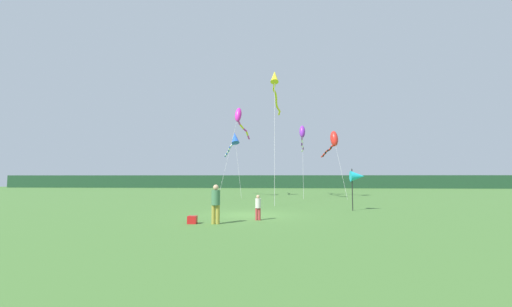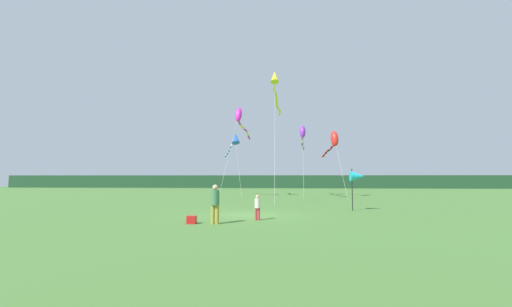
# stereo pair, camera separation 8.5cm
# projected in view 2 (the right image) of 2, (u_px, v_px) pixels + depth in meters

# --- Properties ---
(ground_plane) EXTENTS (120.00, 120.00, 0.00)m
(ground_plane) POSITION_uv_depth(u_px,v_px,m) (249.00, 215.00, 18.07)
(ground_plane) COLOR #477533
(distant_treeline) EXTENTS (108.00, 3.32, 2.50)m
(distant_treeline) POSITION_uv_depth(u_px,v_px,m) (270.00, 182.00, 62.93)
(distant_treeline) COLOR #1E4228
(distant_treeline) RESTS_ON ground
(person_adult) EXTENTS (0.40, 0.40, 1.81)m
(person_adult) POSITION_uv_depth(u_px,v_px,m) (215.00, 202.00, 14.61)
(person_adult) COLOR olive
(person_adult) RESTS_ON ground
(person_child) EXTENTS (0.28, 0.28, 1.26)m
(person_child) POSITION_uv_depth(u_px,v_px,m) (257.00, 206.00, 15.87)
(person_child) COLOR #B23338
(person_child) RESTS_ON ground
(cooler_box) EXTENTS (0.41, 0.34, 0.36)m
(cooler_box) POSITION_uv_depth(u_px,v_px,m) (192.00, 220.00, 14.64)
(cooler_box) COLOR red
(cooler_box) RESTS_ON ground
(banner_flag_pole) EXTENTS (0.90, 0.70, 2.70)m
(banner_flag_pole) POSITION_uv_depth(u_px,v_px,m) (357.00, 176.00, 20.38)
(banner_flag_pole) COLOR black
(banner_flag_pole) RESTS_ON ground
(kite_red) EXTENTS (1.46, 7.49, 7.28)m
(kite_red) POSITION_uv_depth(u_px,v_px,m) (334.00, 140.00, 34.14)
(kite_red) COLOR #B2B2B2
(kite_red) RESTS_ON ground
(kite_yellow) EXTENTS (0.99, 11.29, 11.95)m
(kite_yellow) POSITION_uv_depth(u_px,v_px,m) (275.00, 84.00, 29.53)
(kite_yellow) COLOR #B2B2B2
(kite_yellow) RESTS_ON ground
(kite_magenta) EXTENTS (2.14, 9.91, 9.81)m
(kite_magenta) POSITION_uv_depth(u_px,v_px,m) (240.00, 118.00, 34.65)
(kite_magenta) COLOR #B2B2B2
(kite_magenta) RESTS_ON ground
(kite_purple) EXTENTS (0.85, 8.59, 8.11)m
(kite_purple) POSITION_uv_depth(u_px,v_px,m) (303.00, 134.00, 35.98)
(kite_purple) COLOR #B2B2B2
(kite_purple) RESTS_ON ground
(kite_blue) EXTENTS (2.99, 7.06, 7.29)m
(kite_blue) POSITION_uv_depth(u_px,v_px,m) (234.00, 140.00, 35.43)
(kite_blue) COLOR #B2B2B2
(kite_blue) RESTS_ON ground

